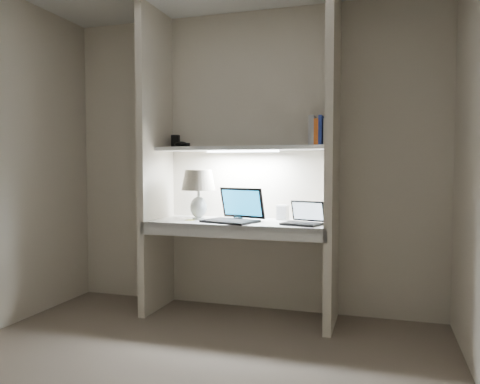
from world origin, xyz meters
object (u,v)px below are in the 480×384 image
at_px(laptop_main, 235,214).
at_px(laptop_netbook, 304,219).
at_px(table_lamp, 198,186).
at_px(speaker, 282,213).
at_px(book_row, 323,132).

bearing_deg(laptop_main, laptop_netbook, 12.97).
height_order(table_lamp, laptop_netbook, table_lamp).
xyz_separation_m(laptop_netbook, speaker, (-0.21, 0.25, 0.02)).
bearing_deg(table_lamp, laptop_netbook, -5.69).
distance_m(laptop_main, laptop_netbook, 0.56).
xyz_separation_m(laptop_main, book_row, (0.67, 0.17, 0.65)).
relative_size(laptop_main, speaker, 3.88).
relative_size(laptop_netbook, book_row, 1.41).
bearing_deg(laptop_main, book_row, 30.90).
height_order(laptop_netbook, speaker, laptop_netbook).
height_order(laptop_main, book_row, book_row).
bearing_deg(speaker, table_lamp, -155.72).
bearing_deg(laptop_netbook, laptop_main, -167.73).
xyz_separation_m(table_lamp, speaker, (0.67, 0.16, -0.21)).
distance_m(table_lamp, laptop_netbook, 0.92).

